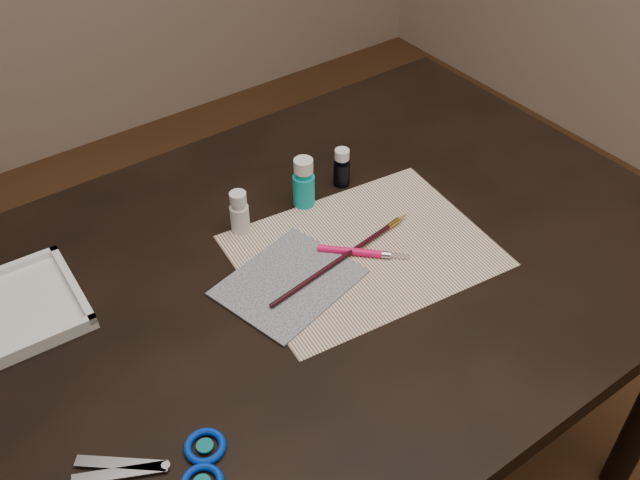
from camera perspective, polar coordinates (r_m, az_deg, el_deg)
table at (r=1.49m, az=0.00°, el=-12.43°), size 1.30×0.90×0.75m
paper at (r=1.23m, az=3.50°, el=-0.85°), size 0.46×0.37×0.00m
canvas at (r=1.17m, az=-2.49°, el=-3.39°), size 0.25×0.22×0.00m
paint_bottle_white at (r=1.25m, az=-6.48°, el=2.24°), size 0.04×0.04×0.08m
paint_bottle_cyan at (r=1.30m, az=-1.31°, el=4.63°), size 0.05×0.05×0.10m
paint_bottle_navy at (r=1.35m, az=1.75°, el=5.84°), size 0.04×0.04×0.08m
paintbrush at (r=1.20m, az=1.96°, el=-1.31°), size 0.33×0.06×0.01m
craft_knife at (r=1.21m, az=3.63°, el=-1.02°), size 0.13×0.12×0.01m
scissors at (r=0.97m, az=-13.43°, el=-17.63°), size 0.24×0.19×0.01m
palette_tray at (r=1.21m, az=-23.21°, el=-5.09°), size 0.21×0.21×0.02m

